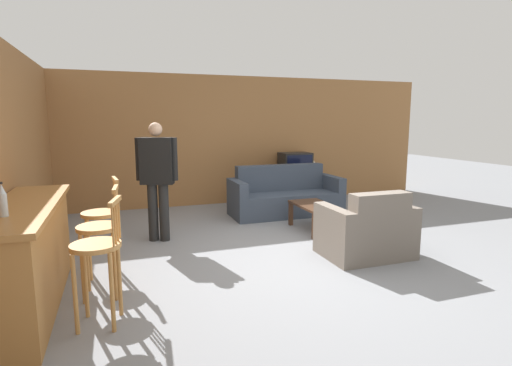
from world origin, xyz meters
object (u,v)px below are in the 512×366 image
(bar_chair_mid, at_px, (100,236))
(bottle, at_px, (3,201))
(couch_far, at_px, (285,197))
(tv_unit, at_px, (295,189))
(table_lamp, at_px, (310,159))
(bar_chair_far, at_px, (102,221))
(tv, at_px, (295,165))
(bar_chair_near, at_px, (98,256))
(person_by_window, at_px, (157,175))
(coffee_table, at_px, (315,209))
(armchair_near, at_px, (367,232))

(bar_chair_mid, relative_size, bottle, 3.95)
(bar_chair_mid, relative_size, couch_far, 0.54)
(bar_chair_mid, height_order, tv_unit, bar_chair_mid)
(bottle, distance_m, table_lamp, 6.25)
(bar_chair_far, height_order, tv, bar_chair_far)
(bar_chair_near, height_order, person_by_window, person_by_window)
(couch_far, xyz_separation_m, tv_unit, (0.65, 0.97, -0.05))
(coffee_table, relative_size, table_lamp, 1.85)
(bottle, bearing_deg, table_lamp, 40.74)
(bottle, bearing_deg, armchair_near, 9.16)
(bar_chair_mid, height_order, coffee_table, bar_chair_mid)
(couch_far, bearing_deg, tv_unit, 56.18)
(bar_chair_near, bearing_deg, person_by_window, 72.59)
(couch_far, relative_size, bottle, 7.37)
(armchair_near, relative_size, person_by_window, 0.64)
(bottle, bearing_deg, tv, 42.82)
(bar_chair_far, bearing_deg, tv, 38.48)
(tv_unit, bearing_deg, table_lamp, 0.00)
(armchair_near, height_order, tv, tv)
(tv, bearing_deg, table_lamp, 0.52)
(bar_chair_near, xyz_separation_m, tv, (3.73, 4.16, 0.18))
(bar_chair_mid, xyz_separation_m, tv_unit, (3.73, 3.57, -0.34))
(armchair_near, distance_m, bottle, 3.92)
(couch_far, relative_size, coffee_table, 2.22)
(coffee_table, relative_size, bottle, 3.31)
(tv, bearing_deg, bar_chair_mid, -136.22)
(bar_chair_near, distance_m, bar_chair_far, 1.20)
(bar_chair_far, distance_m, tv_unit, 4.77)
(coffee_table, bearing_deg, bar_chair_far, -165.32)
(bar_chair_far, xyz_separation_m, armchair_near, (3.13, -0.50, -0.29))
(tv_unit, bearing_deg, bar_chair_mid, -136.20)
(bar_chair_mid, xyz_separation_m, table_lamp, (4.06, 3.57, 0.28))
(bar_chair_near, relative_size, bottle, 3.95)
(coffee_table, bearing_deg, person_by_window, 173.50)
(tv_unit, height_order, person_by_window, person_by_window)
(bar_chair_near, relative_size, couch_far, 0.54)
(bar_chair_near, xyz_separation_m, person_by_window, (0.71, 2.28, 0.34))
(coffee_table, relative_size, person_by_window, 0.54)
(tv_unit, bearing_deg, tv, -90.00)
(armchair_near, height_order, tv_unit, armchair_near)
(couch_far, bearing_deg, armchair_near, -88.75)
(armchair_near, xyz_separation_m, table_lamp, (0.94, 3.46, 0.57))
(coffee_table, height_order, bottle, bottle)
(bar_chair_mid, bearing_deg, tv_unit, 43.80)
(bar_chair_mid, height_order, armchair_near, bar_chair_mid)
(person_by_window, bearing_deg, bar_chair_mid, -112.99)
(bar_chair_near, height_order, tv, bar_chair_near)
(coffee_table, relative_size, tv_unit, 0.93)
(couch_far, bearing_deg, coffee_table, -90.15)
(coffee_table, height_order, person_by_window, person_by_window)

